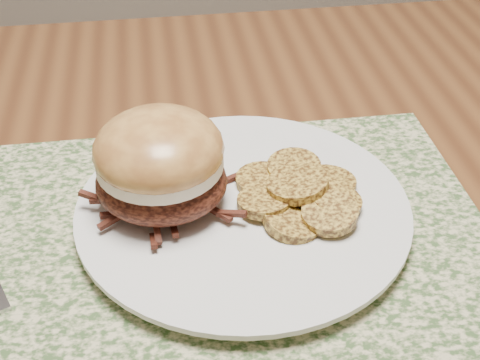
% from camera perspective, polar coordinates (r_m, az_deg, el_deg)
% --- Properties ---
extents(placemat, '(0.45, 0.33, 0.00)m').
position_cam_1_polar(placemat, '(0.54, -1.93, -5.28)').
color(placemat, '#3B562C').
rests_on(placemat, dining_table).
extents(dinner_plate, '(0.26, 0.26, 0.02)m').
position_cam_1_polar(dinner_plate, '(0.56, 0.27, -2.70)').
color(dinner_plate, silver).
rests_on(dinner_plate, placemat).
extents(pork_sandwich, '(0.14, 0.13, 0.08)m').
position_cam_1_polar(pork_sandwich, '(0.53, -6.85, 1.44)').
color(pork_sandwich, black).
rests_on(pork_sandwich, dinner_plate).
extents(roasted_potatoes, '(0.12, 0.12, 0.03)m').
position_cam_1_polar(roasted_potatoes, '(0.55, 5.18, -1.09)').
color(roasted_potatoes, gold).
rests_on(roasted_potatoes, dinner_plate).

